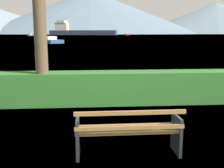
% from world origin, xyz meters
% --- Properties ---
extents(ground_plane, '(1400.00, 1400.00, 0.00)m').
position_xyz_m(ground_plane, '(0.00, 0.00, 0.00)').
color(ground_plane, '#567A38').
extents(water_surface, '(620.00, 620.00, 0.00)m').
position_xyz_m(water_surface, '(0.00, 308.76, 0.00)').
color(water_surface, '#7A99A8').
rests_on(water_surface, ground_plane).
extents(park_bench, '(1.81, 0.58, 0.87)m').
position_xyz_m(park_bench, '(0.00, -0.06, 0.43)').
color(park_bench, olive).
rests_on(park_bench, ground_plane).
extents(hedge_row, '(10.33, 0.84, 0.95)m').
position_xyz_m(hedge_row, '(0.00, 3.54, 0.48)').
color(hedge_row, '#2D6B28').
rests_on(hedge_row, ground_plane).
extents(cargo_ship_large, '(65.15, 26.61, 13.77)m').
position_xyz_m(cargo_ship_large, '(-12.71, 267.48, 3.85)').
color(cargo_ship_large, '#2D384C').
rests_on(cargo_ship_large, water_surface).
extents(fishing_boat_near, '(6.56, 9.20, 1.39)m').
position_xyz_m(fishing_boat_near, '(-9.10, 54.72, 0.49)').
color(fishing_boat_near, '#335693').
rests_on(fishing_boat_near, water_surface).
extents(sailboat_mid, '(3.24, 8.57, 1.85)m').
position_xyz_m(sailboat_mid, '(31.36, 240.22, 0.69)').
color(sailboat_mid, '#B2332D').
rests_on(sailboat_mid, water_surface).
extents(tender_far, '(3.25, 5.65, 1.60)m').
position_xyz_m(tender_far, '(-40.38, 185.83, 0.58)').
color(tender_far, '#335693').
rests_on(tender_far, water_surface).
extents(distant_hills, '(913.86, 446.77, 85.38)m').
position_xyz_m(distant_hills, '(-27.09, 581.83, 37.83)').
color(distant_hills, gray).
rests_on(distant_hills, ground_plane).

